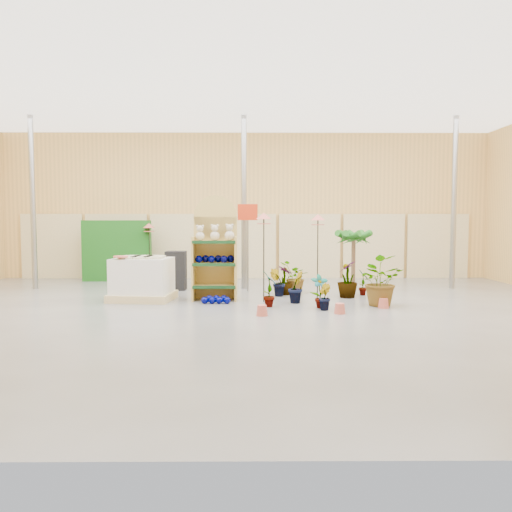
{
  "coord_description": "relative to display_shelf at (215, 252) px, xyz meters",
  "views": [
    {
      "loc": [
        0.22,
        -9.57,
        1.77
      ],
      "look_at": [
        0.3,
        1.5,
        1.0
      ],
      "focal_mm": 35.0,
      "sensor_mm": 36.0,
      "label": 1
    }
  ],
  "objects": [
    {
      "name": "room",
      "position": [
        0.62,
        -0.82,
        1.13
      ],
      "size": [
        15.2,
        12.1,
        4.7
      ],
      "color": "#616161",
      "rests_on": "ground"
    },
    {
      "name": "display_shelf",
      "position": [
        0.0,
        0.0,
        0.0
      ],
      "size": [
        0.99,
        0.63,
        2.36
      ],
      "rotation": [
        0.0,
        0.0,
        -0.01
      ],
      "color": "tan",
      "rests_on": "ground"
    },
    {
      "name": "teddy_bears",
      "position": [
        0.02,
        -0.11,
        0.41
      ],
      "size": [
        0.87,
        0.22,
        0.36
      ],
      "color": "#BDB29D",
      "rests_on": "display_shelf"
    },
    {
      "name": "gazing_balls_shelf",
      "position": [
        -0.0,
        -0.13,
        -0.15
      ],
      "size": [
        0.87,
        0.3,
        0.16
      ],
      "color": "#00035F",
      "rests_on": "display_shelf"
    },
    {
      "name": "gazing_balls_floor",
      "position": [
        0.06,
        -0.58,
        -1.0
      ],
      "size": [
        0.63,
        0.39,
        0.15
      ],
      "color": "#00035F",
      "rests_on": "ground"
    },
    {
      "name": "pallet_stack",
      "position": [
        -1.62,
        -0.17,
        -0.6
      ],
      "size": [
        1.46,
        1.26,
        0.99
      ],
      "rotation": [
        0.0,
        0.0,
        -0.11
      ],
      "color": "#CAB680",
      "rests_on": "ground"
    },
    {
      "name": "charcoal_planters",
      "position": [
        -1.23,
        1.55,
        -0.66
      ],
      "size": [
        0.8,
        0.5,
        1.0
      ],
      "color": "black",
      "rests_on": "ground"
    },
    {
      "name": "trellis_stock",
      "position": [
        -3.18,
        3.47,
        -0.18
      ],
      "size": [
        2.0,
        0.3,
        1.8
      ],
      "primitive_type": "cube",
      "color": "#165514",
      "rests_on": "ground"
    },
    {
      "name": "offer_sign",
      "position": [
        0.72,
        1.25,
        0.49
      ],
      "size": [
        0.5,
        0.08,
        2.2
      ],
      "color": "gray",
      "rests_on": "ground"
    },
    {
      "name": "bird_table_front",
      "position": [
        1.09,
        -0.45,
        0.74
      ],
      "size": [
        0.34,
        0.34,
        1.96
      ],
      "color": "black",
      "rests_on": "ground"
    },
    {
      "name": "bird_table_right",
      "position": [
        2.35,
        0.13,
        0.72
      ],
      "size": [
        0.34,
        0.34,
        1.93
      ],
      "color": "black",
      "rests_on": "ground"
    },
    {
      "name": "bird_table_back",
      "position": [
        -2.16,
        3.21,
        0.51
      ],
      "size": [
        0.34,
        0.34,
        1.72
      ],
      "color": "black",
      "rests_on": "ground"
    },
    {
      "name": "palm",
      "position": [
        3.3,
        0.77,
        0.33
      ],
      "size": [
        0.7,
        0.7,
        1.66
      ],
      "color": "brown",
      "rests_on": "ground"
    },
    {
      "name": "potted_plant_0",
      "position": [
        1.19,
        -1.07,
        -0.7
      ],
      "size": [
        0.28,
        0.4,
        0.76
      ],
      "primitive_type": "imported",
      "rotation": [
        0.0,
        0.0,
        1.58
      ],
      "color": "#1A5A15",
      "rests_on": "ground"
    },
    {
      "name": "potted_plant_1",
      "position": [
        1.79,
        -0.57,
        -0.73
      ],
      "size": [
        0.43,
        0.47,
        0.69
      ],
      "primitive_type": "imported",
      "rotation": [
        0.0,
        0.0,
        1.17
      ],
      "color": "#1A5A15",
      "rests_on": "ground"
    },
    {
      "name": "potted_plant_3",
      "position": [
        3.05,
        0.19,
        -0.65
      ],
      "size": [
        0.62,
        0.62,
        0.85
      ],
      "primitive_type": "imported",
      "rotation": [
        0.0,
        0.0,
        4.35
      ],
      "color": "#1A5A15",
      "rests_on": "ground"
    },
    {
      "name": "potted_plant_4",
      "position": [
        3.5,
        0.54,
        -0.77
      ],
      "size": [
        0.26,
        0.35,
        0.63
      ],
      "primitive_type": "imported",
      "rotation": [
        0.0,
        0.0,
        1.46
      ],
      "color": "#1A5A15",
      "rests_on": "ground"
    },
    {
      "name": "potted_plant_5",
      "position": [
        1.44,
        0.4,
        -0.75
      ],
      "size": [
        0.4,
        0.34,
        0.66
      ],
      "primitive_type": "imported",
      "rotation": [
        0.0,
        0.0,
        3.27
      ],
      "color": "#1A5A15",
      "rests_on": "ground"
    },
    {
      "name": "potted_plant_6",
      "position": [
        1.9,
        0.97,
        -0.69
      ],
      "size": [
        0.91,
        0.92,
        0.77
      ],
      "primitive_type": "imported",
      "rotation": [
        0.0,
        0.0,
        3.99
      ],
      "color": "#1A5A15",
      "rests_on": "ground"
    },
    {
      "name": "potted_plant_8",
      "position": [
        2.22,
        -1.23,
        -0.73
      ],
      "size": [
        0.4,
        0.3,
        0.69
      ],
      "primitive_type": "imported",
      "rotation": [
        0.0,
        0.0,
        0.16
      ],
      "color": "#1A5A15",
      "rests_on": "ground"
    },
    {
      "name": "potted_plant_9",
      "position": [
        2.28,
        -1.43,
        -0.81
      ],
      "size": [
        0.28,
        0.33,
        0.53
      ],
      "primitive_type": "imported",
      "rotation": [
        0.0,
        0.0,
        1.75
      ],
      "color": "#1A5A15",
      "rests_on": "ground"
    },
    {
      "name": "potted_plant_10",
      "position": [
        3.48,
        -0.92,
        -0.56
      ],
      "size": [
        1.15,
        1.21,
        1.05
      ],
      "primitive_type": "imported",
      "rotation": [
        0.0,
        0.0,
        2.02
      ],
      "color": "#1A5A15",
      "rests_on": "ground"
    },
    {
      "name": "potted_plant_11",
      "position": [
        1.63,
        0.65,
        -0.73
      ],
      "size": [
        0.54,
        0.54,
        0.71
      ],
      "primitive_type": "imported",
      "rotation": [
        0.0,
        0.0,
        2.07
      ],
      "color": "#1A5A15",
      "rests_on": "ground"
    }
  ]
}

